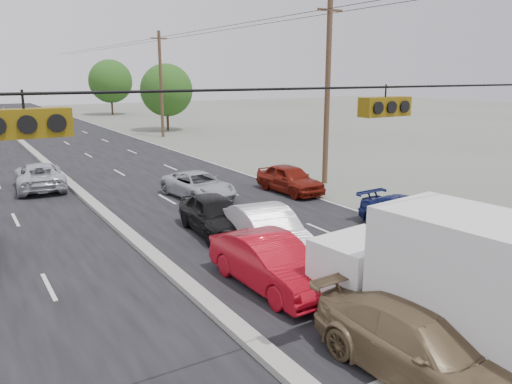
# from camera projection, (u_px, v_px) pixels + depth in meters

# --- Properties ---
(road_surface) EXTENTS (20.00, 160.00, 0.02)m
(road_surface) POSITION_uv_depth(u_px,v_px,m) (45.00, 164.00, 34.44)
(road_surface) COLOR black
(road_surface) RESTS_ON ground
(center_median) EXTENTS (0.50, 160.00, 0.20)m
(center_median) POSITION_uv_depth(u_px,v_px,m) (45.00, 162.00, 34.42)
(center_median) COLOR gray
(center_median) RESTS_ON ground
(utility_pole_right_b) EXTENTS (1.60, 0.30, 10.00)m
(utility_pole_right_b) POSITION_uv_depth(u_px,v_px,m) (327.00, 91.00, 27.16)
(utility_pole_right_b) COLOR #422D1E
(utility_pole_right_b) RESTS_ON ground
(utility_pole_right_c) EXTENTS (1.60, 0.30, 10.00)m
(utility_pole_right_c) POSITION_uv_depth(u_px,v_px,m) (161.00, 84.00, 47.91)
(utility_pole_right_c) COLOR #422D1E
(utility_pole_right_c) RESTS_ON ground
(traffic_signals) EXTENTS (25.00, 0.30, 0.54)m
(traffic_signals) POSITION_uv_depth(u_px,v_px,m) (381.00, 104.00, 8.98)
(traffic_signals) COLOR black
(traffic_signals) RESTS_ON ground
(tree_right_mid) EXTENTS (5.60, 5.60, 7.14)m
(tree_right_mid) POSITION_uv_depth(u_px,v_px,m) (166.00, 90.00, 53.50)
(tree_right_mid) COLOR #382619
(tree_right_mid) RESTS_ON ground
(tree_right_far) EXTENTS (6.40, 6.40, 8.16)m
(tree_right_far) POSITION_uv_depth(u_px,v_px,m) (110.00, 81.00, 74.62)
(tree_right_far) COLOR #382619
(tree_right_far) RESTS_ON ground
(box_truck) EXTENTS (2.87, 6.59, 3.25)m
(box_truck) POSITION_uv_depth(u_px,v_px,m) (458.00, 285.00, 10.56)
(box_truck) COLOR black
(box_truck) RESTS_ON ground
(tan_sedan) EXTENTS (2.33, 5.22, 1.49)m
(tan_sedan) POSITION_uv_depth(u_px,v_px,m) (425.00, 347.00, 9.91)
(tan_sedan) COLOR brown
(tan_sedan) RESTS_ON ground
(red_sedan) EXTENTS (1.73, 4.64, 1.51)m
(red_sedan) POSITION_uv_depth(u_px,v_px,m) (271.00, 263.00, 14.27)
(red_sedan) COLOR #A70A17
(red_sedan) RESTS_ON ground
(queue_car_a) EXTENTS (2.12, 4.53, 1.50)m
(queue_car_a) POSITION_uv_depth(u_px,v_px,m) (215.00, 215.00, 19.16)
(queue_car_a) COLOR black
(queue_car_a) RESTS_ON ground
(queue_car_b) EXTENTS (2.32, 4.99, 1.58)m
(queue_car_b) POSITION_uv_depth(u_px,v_px,m) (268.00, 232.00, 16.93)
(queue_car_b) COLOR silver
(queue_car_b) RESTS_ON ground
(queue_car_c) EXTENTS (2.62, 4.81, 1.28)m
(queue_car_c) POSITION_uv_depth(u_px,v_px,m) (198.00, 186.00, 24.69)
(queue_car_c) COLOR #A8ABB0
(queue_car_c) RESTS_ON ground
(queue_car_d) EXTENTS (2.02, 4.54, 1.29)m
(queue_car_d) POSITION_uv_depth(u_px,v_px,m) (411.00, 216.00, 19.39)
(queue_car_d) COLOR #0F174E
(queue_car_d) RESTS_ON ground
(queue_car_e) EXTENTS (1.90, 4.32, 1.45)m
(queue_car_e) POSITION_uv_depth(u_px,v_px,m) (290.00, 179.00, 25.79)
(queue_car_e) COLOR maroon
(queue_car_e) RESTS_ON ground
(oncoming_far) EXTENTS (2.78, 5.27, 1.41)m
(oncoming_far) POSITION_uv_depth(u_px,v_px,m) (39.00, 176.00, 26.62)
(oncoming_far) COLOR #B4B6BC
(oncoming_far) RESTS_ON ground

